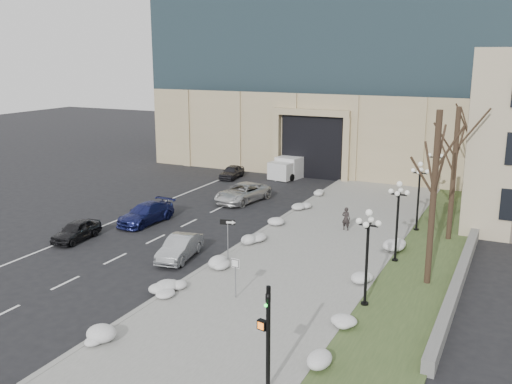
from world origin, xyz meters
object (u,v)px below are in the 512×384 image
pedestrian (346,219)px  traffic_signal (267,340)px  car_b (180,248)px  lamppost_c (419,187)px  lamppost_d (435,169)px  car_a (76,231)px  car_c (146,213)px  car_d (243,193)px  lamppost_a (367,245)px  lamppost_b (398,211)px  one_way_sign (230,227)px  car_e (232,172)px  box_truck (295,166)px  keep_sign (235,270)px

pedestrian → traffic_signal: (3.00, -19.21, 1.08)m
car_b → traffic_signal: (10.16, -10.01, 1.31)m
lamppost_c → lamppost_d: (0.00, 6.50, 0.00)m
car_a → car_c: size_ratio=0.78×
car_a → traffic_signal: size_ratio=0.93×
traffic_signal → car_b: bearing=147.6°
car_a → car_d: bearing=65.1°
car_d → lamppost_d: bearing=27.9°
lamppost_a → lamppost_b: bearing=90.0°
car_c → one_way_sign: size_ratio=1.94×
one_way_sign → traffic_signal: size_ratio=0.62×
pedestrian → lamppost_b: size_ratio=0.33×
traffic_signal → lamppost_a: (1.25, 8.34, 1.09)m
car_b → traffic_signal: 14.33m
car_e → lamppost_b: bearing=-44.7°
car_e → lamppost_c: bearing=-31.2°
car_c → box_truck: (3.46, 19.38, 0.28)m
car_d → lamppost_b: bearing=-21.0°
car_c → car_d: size_ratio=0.90×
car_c → lamppost_d: lamppost_d is taller
car_a → lamppost_a: bearing=-8.7°
car_e → box_truck: 6.20m
box_truck → lamppost_d: size_ratio=1.39×
car_c → car_e: (-1.56, 15.76, -0.08)m
one_way_sign → car_e: bearing=102.2°
car_e → pedestrian: 18.84m
car_d → lamppost_b: lamppost_b is taller
car_e → one_way_sign: bearing=-66.9°
box_truck → traffic_signal: size_ratio=1.66×
car_b → box_truck: 24.56m
car_d → keep_sign: size_ratio=2.54×
keep_sign → lamppost_a: (5.84, 1.98, 1.53)m
keep_sign → lamppost_d: lamppost_d is taller
car_c → keep_sign: (11.68, -8.69, 0.85)m
lamppost_b → lamppost_c: 6.50m
keep_sign → lamppost_b: 10.41m
keep_sign → traffic_signal: 7.86m
lamppost_c → box_truck: bearing=137.1°
car_d → keep_sign: 18.86m
lamppost_a → lamppost_d: (0.00, 19.50, 0.00)m
car_e → keep_sign: bearing=-66.4°
car_a → box_truck: box_truck is taller
one_way_sign → car_d: bearing=98.4°
keep_sign → lamppost_c: bearing=71.8°
car_a → pedestrian: (15.00, 9.18, 0.27)m
car_e → keep_sign: (13.24, -24.45, 0.92)m
car_a → box_truck: size_ratio=0.56×
car_b → lamppost_a: bearing=-17.7°
keep_sign → traffic_signal: size_ratio=0.53×
car_a → box_truck: (5.19, 24.41, 0.34)m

